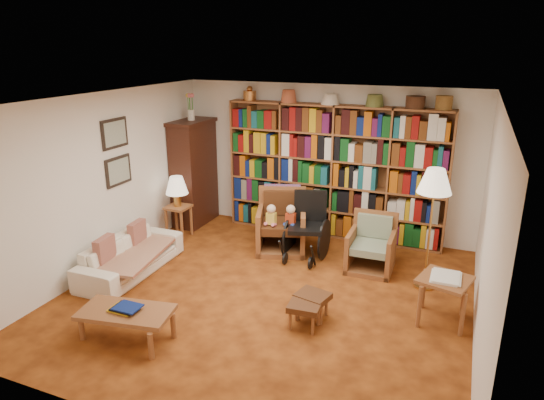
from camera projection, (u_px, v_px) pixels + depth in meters
The scene contains 23 objects.
floor at pixel (267, 295), 6.31m from camera, with size 5.00×5.00×0.00m, color #AC551A.
ceiling at pixel (266, 100), 5.54m from camera, with size 5.00×5.00×0.00m, color white.
wall_back at pixel (325, 160), 8.12m from camera, with size 5.00×5.00×0.00m, color white.
wall_front at pixel (140, 299), 3.73m from camera, with size 5.00×5.00×0.00m, color white.
wall_left at pixel (104, 182), 6.83m from camera, with size 5.00×5.00×0.00m, color white.
wall_right at pixel (488, 233), 5.02m from camera, with size 5.00×5.00×0.00m, color white.
bookshelf at pixel (333, 168), 7.92m from camera, with size 3.60×0.30×2.42m.
curio_cabinet at pixel (194, 171), 8.59m from camera, with size 0.50×0.95×2.40m.
framed_pictures at pixel (117, 152), 6.97m from camera, with size 0.03×0.52×0.97m.
sofa at pixel (131, 256), 6.86m from camera, with size 0.67×1.72×0.50m, color white.
sofa_throw at pixel (133, 253), 6.83m from camera, with size 0.73×1.37×0.04m, color beige.
cushion_left at pixel (137, 233), 7.16m from camera, with size 0.11×0.35×0.35m, color maroon.
cushion_right at pixel (105, 251), 6.54m from camera, with size 0.12×0.37×0.37m, color maroon.
side_table_lamp at pixel (178, 214), 8.09m from camera, with size 0.38×0.38×0.54m.
table_lamp at pixel (177, 186), 7.94m from camera, with size 0.37×0.37×0.51m.
armchair_leather at pixel (284, 224), 7.66m from camera, with size 1.01×1.01×0.96m.
armchair_sage at pixel (372, 248), 7.00m from camera, with size 0.66×0.68×0.80m.
wheelchair at pixel (307, 228), 7.33m from camera, with size 0.62×0.81×1.01m.
floor_lamp at pixel (435, 186), 6.09m from camera, with size 0.43×0.43×1.64m.
side_table_papers at pixel (444, 285), 5.58m from camera, with size 0.66×0.66×0.59m.
footstool_a at pixel (313, 298), 5.72m from camera, with size 0.43×0.39×0.32m.
footstool_b at pixel (305, 308), 5.52m from camera, with size 0.38×0.33×0.31m.
coffee_table at pixel (126, 314), 5.29m from camera, with size 1.08×0.67×0.41m.
Camera 1 is at (2.20, -5.17, 3.13)m, focal length 32.00 mm.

